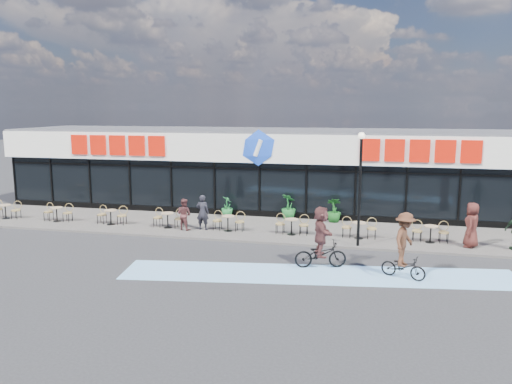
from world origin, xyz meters
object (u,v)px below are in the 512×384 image
(lamp_post, at_px, (360,179))
(cyclist_b, at_px, (404,248))
(potted_plant_mid, at_px, (289,207))
(patron_left, at_px, (203,212))
(patron_right, at_px, (184,214))
(potted_plant_right, at_px, (334,210))
(potted_plant_left, at_px, (227,207))
(cyclist_a, at_px, (321,241))
(bistro_set_0, at_px, (7,210))
(pedestrian_a, at_px, (472,225))

(lamp_post, bearing_deg, cyclist_b, -65.24)
(potted_plant_mid, xyz_separation_m, patron_left, (-3.62, -3.23, 0.19))
(lamp_post, height_order, patron_right, lamp_post)
(potted_plant_right, height_order, cyclist_b, cyclist_b)
(potted_plant_left, xyz_separation_m, cyclist_a, (5.67, -7.23, 0.37))
(lamp_post, height_order, potted_plant_left, lamp_post)
(cyclist_a, bearing_deg, patron_right, 149.93)
(cyclist_a, relative_size, cyclist_b, 0.99)
(bistro_set_0, xyz_separation_m, cyclist_b, (19.81, -4.81, 0.54))
(bistro_set_0, relative_size, patron_right, 1.02)
(bistro_set_0, bearing_deg, patron_right, -1.70)
(potted_plant_right, xyz_separation_m, pedestrian_a, (5.91, -3.40, 0.33))
(lamp_post, bearing_deg, potted_plant_left, 148.69)
(patron_left, xyz_separation_m, patron_right, (-0.86, -0.20, -0.09))
(bistro_set_0, relative_size, potted_plant_right, 1.24)
(bistro_set_0, xyz_separation_m, potted_plant_left, (11.22, 2.95, 0.09))
(bistro_set_0, bearing_deg, cyclist_b, -13.65)
(potted_plant_left, xyz_separation_m, cyclist_b, (8.60, -7.76, 0.45))
(lamp_post, distance_m, patron_right, 8.49)
(lamp_post, xyz_separation_m, patron_left, (-7.30, 1.19, -2.02))
(lamp_post, distance_m, cyclist_b, 4.31)
(patron_left, height_order, cyclist_a, cyclist_a)
(patron_left, bearing_deg, cyclist_b, 151.42)
(patron_left, relative_size, patron_right, 1.12)
(patron_left, distance_m, pedestrian_a, 11.91)
(potted_plant_left, height_order, potted_plant_mid, potted_plant_mid)
(potted_plant_left, xyz_separation_m, patron_right, (-1.19, -3.25, 0.21))
(potted_plant_mid, bearing_deg, patron_right, -142.55)
(potted_plant_mid, height_order, pedestrian_a, pedestrian_a)
(lamp_post, xyz_separation_m, cyclist_a, (-1.30, -2.99, -1.95))
(lamp_post, xyz_separation_m, potted_plant_right, (-1.30, 4.21, -2.24))
(potted_plant_left, height_order, cyclist_a, cyclist_a)
(lamp_post, relative_size, patron_left, 2.82)
(potted_plant_right, relative_size, patron_right, 0.82)
(potted_plant_right, bearing_deg, patron_left, -153.23)
(lamp_post, distance_m, patron_left, 7.67)
(bistro_set_0, xyz_separation_m, patron_left, (10.89, -0.10, 0.39))
(potted_plant_left, relative_size, cyclist_a, 0.47)
(potted_plant_right, relative_size, pedestrian_a, 0.65)
(potted_plant_left, distance_m, patron_left, 3.08)
(potted_plant_right, distance_m, cyclist_a, 7.21)
(lamp_post, xyz_separation_m, patron_right, (-8.16, 0.99, -2.11))
(potted_plant_left, relative_size, patron_left, 0.64)
(patron_left, relative_size, cyclist_b, 0.72)
(bistro_set_0, xyz_separation_m, cyclist_a, (16.89, -4.27, 0.46))
(potted_plant_right, bearing_deg, patron_right, -154.81)
(patron_right, height_order, cyclist_a, cyclist_a)
(potted_plant_mid, relative_size, patron_right, 0.87)
(bistro_set_0, relative_size, cyclist_a, 0.66)
(patron_right, bearing_deg, patron_left, -151.20)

